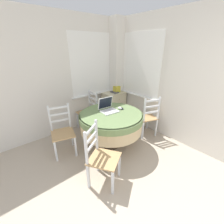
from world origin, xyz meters
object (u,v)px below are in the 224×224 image
computer_mouse (120,108)px  book_on_cabinet (114,92)px  dining_chair_near_right_window (147,117)px  corner_cabinet (114,106)px  dining_chair_camera_near (101,157)px  dining_chair_near_back_window (89,112)px  cell_phone (122,108)px  laptop (108,108)px  dining_chair_left_flank (62,132)px  storage_box (117,89)px  round_dining_table (111,121)px

computer_mouse → book_on_cabinet: bearing=55.2°
dining_chair_near_right_window → corner_cabinet: (-0.01, 1.13, -0.06)m
corner_cabinet → dining_chair_camera_near: bearing=-135.4°
book_on_cabinet → dining_chair_near_back_window: bearing=178.7°
computer_mouse → dining_chair_near_right_window: dining_chair_near_right_window is taller
cell_phone → book_on_cabinet: size_ratio=0.62×
computer_mouse → cell_phone: size_ratio=0.74×
computer_mouse → dining_chair_camera_near: dining_chair_camera_near is taller
laptop → dining_chair_left_flank: bearing=160.3°
dining_chair_near_right_window → corner_cabinet: 1.14m
dining_chair_near_back_window → storage_box: 0.98m
dining_chair_near_back_window → book_on_cabinet: (0.81, -0.02, 0.34)m
laptop → dining_chair_near_right_window: size_ratio=0.37×
computer_mouse → dining_chair_left_flank: 1.19m
book_on_cabinet → computer_mouse: bearing=-124.8°
cell_phone → storage_box: bearing=53.7°
round_dining_table → dining_chair_near_back_window: size_ratio=1.31×
computer_mouse → corner_cabinet: computer_mouse is taller
dining_chair_near_back_window → computer_mouse: bearing=-76.8°
laptop → dining_chair_camera_near: laptop is taller
dining_chair_camera_near → storage_box: (1.63, 1.50, 0.41)m
round_dining_table → corner_cabinet: 1.30m
corner_cabinet → book_on_cabinet: book_on_cabinet is taller
round_dining_table → book_on_cabinet: (0.86, 0.90, 0.21)m
round_dining_table → dining_chair_near_right_window: dining_chair_near_right_window is taller
cell_phone → dining_chair_near_back_window: size_ratio=0.14×
book_on_cabinet → dining_chair_near_right_window: bearing=-88.4°
laptop → dining_chair_near_right_window: 0.98m
laptop → corner_cabinet: bearing=43.8°
dining_chair_left_flank → corner_cabinet: 1.78m
dining_chair_near_right_window → dining_chair_camera_near: size_ratio=1.00×
computer_mouse → cell_phone: bearing=0.2°
storage_box → book_on_cabinet: bearing=-179.2°
dining_chair_camera_near → corner_cabinet: dining_chair_camera_near is taller
computer_mouse → round_dining_table: bearing=-172.9°
round_dining_table → dining_chair_near_right_window: size_ratio=1.31×
storage_box → book_on_cabinet: 0.11m
book_on_cabinet → storage_box: bearing=0.8°
dining_chair_camera_near → dining_chair_near_right_window: bearing=14.5°
dining_chair_left_flank → storage_box: 1.87m
dining_chair_camera_near → laptop: bearing=45.5°
dining_chair_camera_near → book_on_cabinet: dining_chair_camera_near is taller
dining_chair_near_right_window → laptop: bearing=159.9°
dining_chair_near_back_window → corner_cabinet: 0.83m
book_on_cabinet → corner_cabinet: bearing=64.3°
round_dining_table → storage_box: 1.33m
round_dining_table → storage_box: storage_box is taller
computer_mouse → storage_box: size_ratio=0.62×
corner_cabinet → dining_chair_left_flank: bearing=-163.3°
dining_chair_near_right_window → storage_box: size_ratio=5.88×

